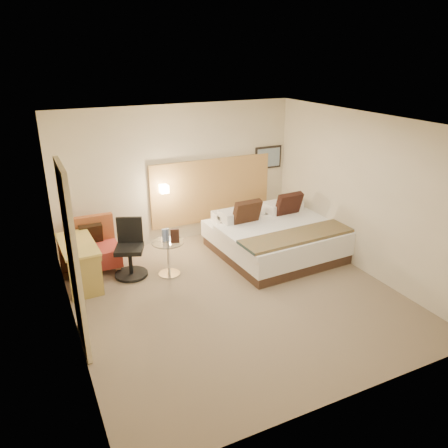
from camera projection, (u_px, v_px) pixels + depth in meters
name	position (u px, v px, depth m)	size (l,w,h in m)	color
floor	(235.00, 295.00, 6.92)	(4.80, 5.00, 0.02)	#7A6852
ceiling	(237.00, 121.00, 5.92)	(4.80, 5.00, 0.02)	white
wall_back	(178.00, 175.00, 8.53)	(4.80, 0.02, 2.70)	beige
wall_front	(351.00, 295.00, 4.32)	(4.80, 0.02, 2.70)	beige
wall_left	(65.00, 244.00, 5.46)	(0.02, 5.00, 2.70)	beige
wall_right	(363.00, 194.00, 7.39)	(0.02, 5.00, 2.70)	beige
headboard_panel	(212.00, 190.00, 8.92)	(2.60, 0.04, 1.30)	tan
art_frame	(268.00, 157.00, 9.26)	(0.62, 0.03, 0.47)	black
art_canvas	(269.00, 158.00, 9.24)	(0.54, 0.01, 0.39)	gray
lamp_arm	(163.00, 188.00, 8.39)	(0.02, 0.02, 0.12)	white
lamp_shade	(164.00, 189.00, 8.34)	(0.15, 0.15, 0.15)	#FFEDC6
curtain	(73.00, 261.00, 5.32)	(0.06, 0.90, 2.42)	beige
bottle_a	(164.00, 235.00, 7.31)	(0.07, 0.07, 0.22)	#8EA6DB
bottle_b	(167.00, 235.00, 7.34)	(0.07, 0.07, 0.22)	#7D96C2
menu_folder	(175.00, 236.00, 7.27)	(0.14, 0.06, 0.24)	#321B14
bed	(276.00, 236.00, 8.23)	(2.27, 2.22, 1.06)	#3E291F
lounge_chair	(93.00, 249.00, 7.70)	(0.85, 0.75, 0.89)	tan
side_table	(169.00, 256.00, 7.44)	(0.70, 0.70, 0.61)	silver
desk	(79.00, 251.00, 7.07)	(0.58, 1.19, 0.73)	#D0B551
desk_chair	(130.00, 253.00, 7.41)	(0.73, 0.73, 0.99)	black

